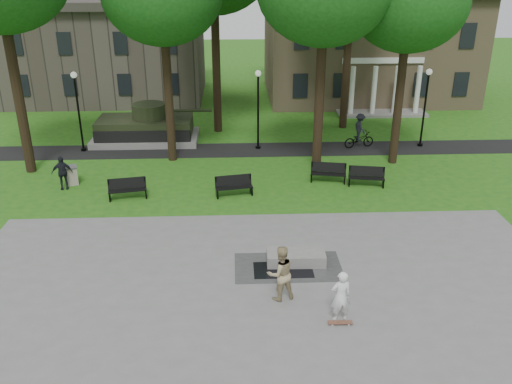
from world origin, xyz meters
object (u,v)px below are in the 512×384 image
concrete_block (296,257)px  friend_watching (281,273)px  skateboarder (341,296)px  park_bench_0 (128,188)px  trash_bin (71,175)px  cyclist (359,134)px

concrete_block → friend_watching: 2.57m
skateboarder → park_bench_0: 13.04m
concrete_block → friend_watching: friend_watching is taller
park_bench_0 → trash_bin: 3.73m
park_bench_0 → trash_bin: size_ratio=1.93×
concrete_block → park_bench_0: bearing=139.3°
friend_watching → trash_bin: 14.45m
skateboarder → friend_watching: (-1.79, 1.29, 0.10)m
cyclist → trash_bin: (-15.96, -5.16, -0.38)m
skateboarder → park_bench_0: size_ratio=0.97×
friend_watching → trash_bin: friend_watching is taller
concrete_block → trash_bin: trash_bin is taller
skateboarder → park_bench_0: bearing=-58.2°
friend_watching → park_bench_0: size_ratio=1.07×
friend_watching → cyclist: 16.92m
concrete_block → skateboarder: bearing=-74.6°
skateboarder → trash_bin: bearing=-54.0°
friend_watching → park_bench_0: (-6.60, 8.68, -0.49)m
concrete_block → friend_watching: (-0.80, -2.32, 0.77)m
park_bench_0 → trash_bin: (-3.20, 1.92, -0.04)m
skateboarder → park_bench_0: skateboarder is taller
park_bench_0 → skateboarder: bearing=-59.8°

